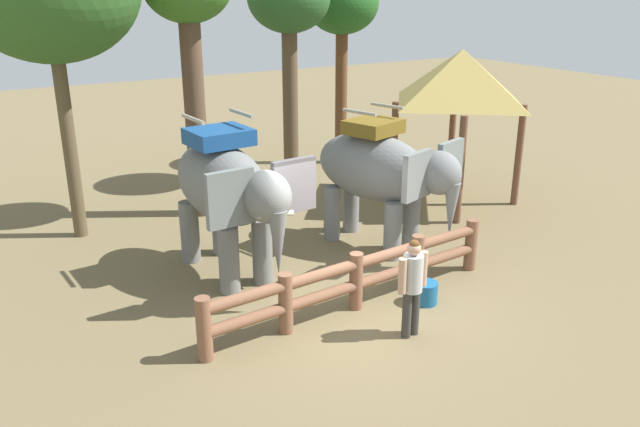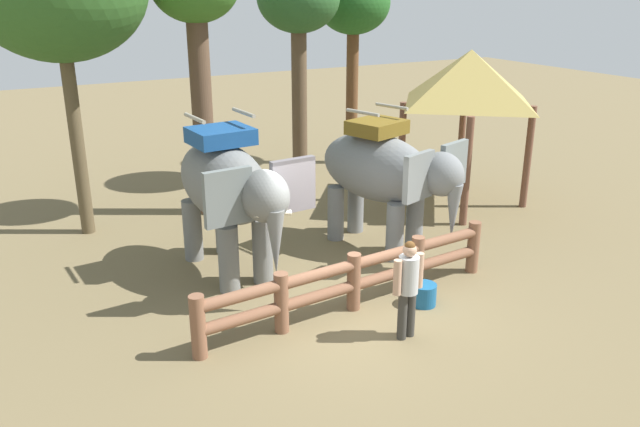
{
  "view_description": "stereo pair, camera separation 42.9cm",
  "coord_description": "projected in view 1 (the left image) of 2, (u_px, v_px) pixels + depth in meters",
  "views": [
    {
      "loc": [
        -5.73,
        -8.21,
        5.45
      ],
      "look_at": [
        0.0,
        1.46,
        1.4
      ],
      "focal_mm": 36.13,
      "sensor_mm": 36.0,
      "label": 1
    },
    {
      "loc": [
        -5.35,
        -8.43,
        5.45
      ],
      "look_at": [
        0.0,
        1.46,
        1.4
      ],
      "focal_mm": 36.13,
      "sensor_mm": 36.0,
      "label": 2
    }
  ],
  "objects": [
    {
      "name": "elephant_near_left",
      "position": [
        228.0,
        189.0,
        12.09
      ],
      "size": [
        2.11,
        3.7,
        3.17
      ],
      "color": "slate",
      "rests_on": "ground"
    },
    {
      "name": "thatched_shelter",
      "position": [
        461.0,
        79.0,
        15.87
      ],
      "size": [
        3.36,
        3.36,
        3.92
      ],
      "color": "brown",
      "rests_on": "ground"
    },
    {
      "name": "tree_deep_back",
      "position": [
        342.0,
        8.0,
        19.07
      ],
      "size": [
        2.18,
        2.18,
        5.81
      ],
      "color": "brown",
      "rests_on": "ground"
    },
    {
      "name": "tree_far_right",
      "position": [
        188.0,
        4.0,
        14.4
      ],
      "size": [
        2.03,
        2.03,
        6.28
      ],
      "color": "brown",
      "rests_on": "ground"
    },
    {
      "name": "feed_bucket",
      "position": [
        425.0,
        293.0,
        11.55
      ],
      "size": [
        0.45,
        0.45,
        0.4
      ],
      "color": "#19598C",
      "rests_on": "ground"
    },
    {
      "name": "elephant_center",
      "position": [
        381.0,
        171.0,
        13.52
      ],
      "size": [
        2.44,
        3.62,
        3.03
      ],
      "color": "slate",
      "rests_on": "ground"
    },
    {
      "name": "ground_plane",
      "position": [
        362.0,
        313.0,
        11.24
      ],
      "size": [
        60.0,
        60.0,
        0.0
      ],
      "primitive_type": "plane",
      "color": "brown"
    },
    {
      "name": "log_fence",
      "position": [
        356.0,
        277.0,
        11.22
      ],
      "size": [
        6.02,
        0.67,
        1.05
      ],
      "color": "brown",
      "rests_on": "ground"
    },
    {
      "name": "tree_far_left",
      "position": [
        289.0,
        6.0,
        16.95
      ],
      "size": [
        2.21,
        2.21,
        6.02
      ],
      "color": "brown",
      "rests_on": "ground"
    },
    {
      "name": "tourist_woman_in_black",
      "position": [
        412.0,
        281.0,
        10.22
      ],
      "size": [
        0.59,
        0.36,
        1.68
      ],
      "color": "#363430",
      "rests_on": "ground"
    }
  ]
}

